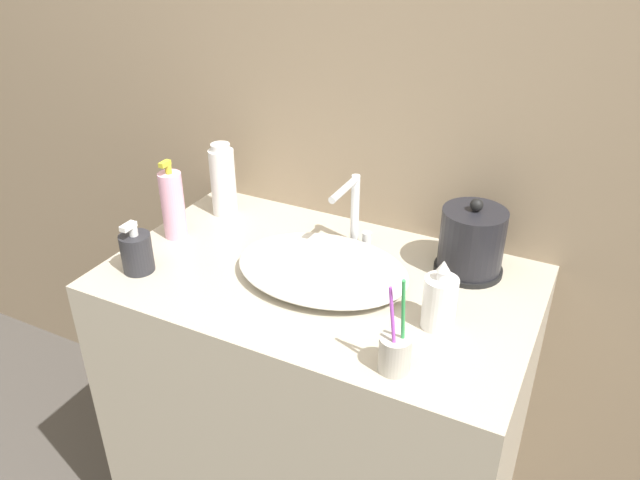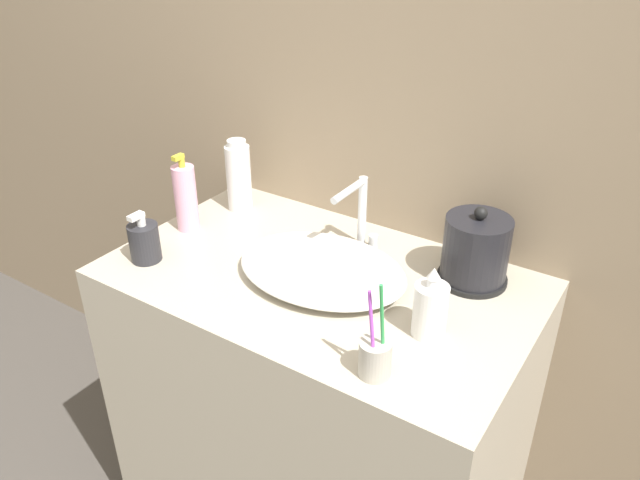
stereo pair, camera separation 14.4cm
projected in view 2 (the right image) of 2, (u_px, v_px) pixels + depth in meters
The scene contains 10 objects.
wall_back at pixel (392, 81), 1.54m from camera, with size 6.00×0.04×2.60m.
vanity_counter at pixel (319, 414), 1.72m from camera, with size 1.02×0.61×0.90m.
sink_basin at pixel (322, 268), 1.47m from camera, with size 0.42×0.31×0.05m.
faucet at pixel (360, 211), 1.55m from camera, with size 0.06×0.15×0.19m.
electric_kettle at pixel (475, 252), 1.44m from camera, with size 0.16×0.16×0.19m.
toothbrush_cup at pixel (375, 357), 1.17m from camera, with size 0.06×0.06×0.22m.
lotion_bottle at pixel (144, 242), 1.54m from camera, with size 0.08×0.08×0.13m.
shampoo_bottle at pixel (186, 198), 1.66m from camera, with size 0.06×0.06×0.22m.
mouthwash_bottle at pixel (430, 309), 1.27m from camera, with size 0.07×0.07×0.16m.
hand_cream_bottle at pixel (239, 176), 1.76m from camera, with size 0.07×0.07×0.21m.
Camera 2 is at (0.69, -0.74, 1.71)m, focal length 35.00 mm.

